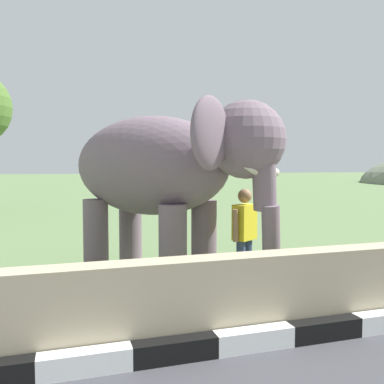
# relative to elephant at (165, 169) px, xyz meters

# --- Properties ---
(barrier_parapet) EXTENTS (28.00, 0.36, 1.00)m
(barrier_parapet) POSITION_rel_elephant_xyz_m (-0.46, -2.44, -1.47)
(barrier_parapet) COLOR tan
(barrier_parapet) RESTS_ON ground_plane
(elephant) EXTENTS (3.71, 3.92, 2.99)m
(elephant) POSITION_rel_elephant_xyz_m (0.00, 0.00, 0.00)
(elephant) COLOR slate
(elephant) RESTS_ON ground_plane
(person_handler) EXTENTS (0.58, 0.42, 1.66)m
(person_handler) POSITION_rel_elephant_xyz_m (1.18, -0.62, -1.05)
(person_handler) COLOR navy
(person_handler) RESTS_ON ground_plane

